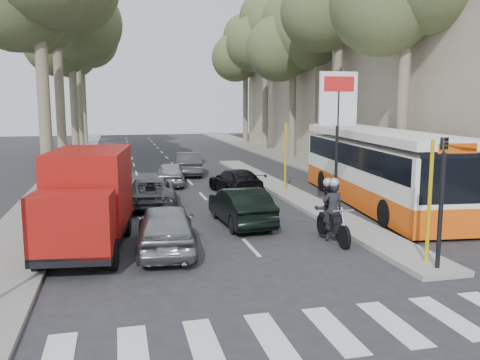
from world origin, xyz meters
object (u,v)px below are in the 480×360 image
at_px(silver_hatchback, 166,228).
at_px(red_truck, 88,198).
at_px(dark_hatchback, 241,206).
at_px(motorcycle, 330,211).
at_px(city_bus, 377,165).

distance_m(silver_hatchback, red_truck, 2.55).
distance_m(dark_hatchback, motorcycle, 3.59).
xyz_separation_m(dark_hatchback, motorcycle, (2.35, -2.70, 0.26)).
relative_size(silver_hatchback, dark_hatchback, 1.03).
height_order(red_truck, motorcycle, red_truck).
relative_size(silver_hatchback, red_truck, 0.74).
bearing_deg(city_bus, dark_hatchback, -155.46).
height_order(city_bus, motorcycle, city_bus).
height_order(dark_hatchback, red_truck, red_truck).
bearing_deg(dark_hatchback, red_truck, 17.24).
height_order(silver_hatchback, motorcycle, motorcycle).
bearing_deg(dark_hatchback, silver_hatchback, 39.54).
bearing_deg(dark_hatchback, motorcycle, 127.65).
bearing_deg(city_bus, motorcycle, -125.32).
xyz_separation_m(red_truck, motorcycle, (7.61, -0.72, -0.64)).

